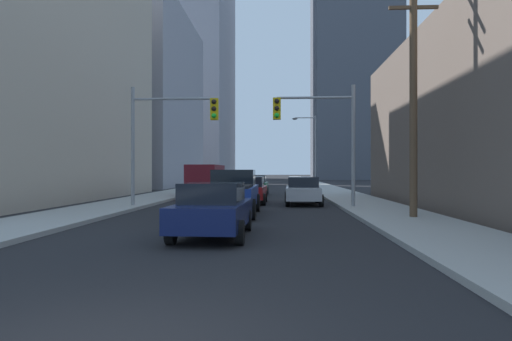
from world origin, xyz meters
name	(u,v)px	position (x,y,z in m)	size (l,w,h in m)	color
sidewalk_left	(212,185)	(-6.48, 50.00, 0.07)	(3.34, 160.00, 0.15)	#9E9E99
sidewalk_right	(317,185)	(6.48, 50.00, 0.07)	(3.34, 160.00, 0.15)	#9E9E99
pickup_truck_blue	(232,193)	(-0.15, 14.18, 0.93)	(2.20, 5.41, 1.90)	navy
cargo_van_maroon	(206,179)	(-3.31, 26.47, 1.29)	(2.16, 5.22, 2.26)	maroon
sedan_navy	(213,209)	(0.00, 8.02, 0.77)	(1.95, 4.25, 1.52)	#141E4C
sedan_red	(249,190)	(0.14, 20.57, 0.77)	(1.95, 4.25, 1.52)	maroon
sedan_silver	(303,191)	(3.13, 19.86, 0.77)	(1.95, 4.25, 1.52)	#B7BABF
sedan_green	(255,185)	(0.00, 29.38, 0.77)	(1.95, 4.24, 1.52)	#195938
traffic_signal_near_left	(170,126)	(-3.54, 17.21, 4.07)	(4.35, 0.44, 6.00)	gray
traffic_signal_near_right	(318,125)	(3.72, 17.21, 4.05)	(3.96, 0.44, 6.00)	gray
utility_pole_right	(413,88)	(6.81, 12.40, 4.93)	(2.20, 0.28, 9.31)	brown
street_lamp_right	(311,145)	(5.12, 41.09, 4.54)	(2.44, 0.32, 7.50)	gray
building_left_mid_office	(102,101)	(-20.34, 49.57, 10.55)	(21.61, 22.71, 21.10)	#93939E
building_left_far_tower	(184,32)	(-19.12, 91.21, 32.26)	(19.70, 29.28, 64.51)	#93939E
building_right_far_highrise	(353,72)	(18.16, 93.50, 23.56)	(17.61, 18.78, 47.12)	#4C515B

